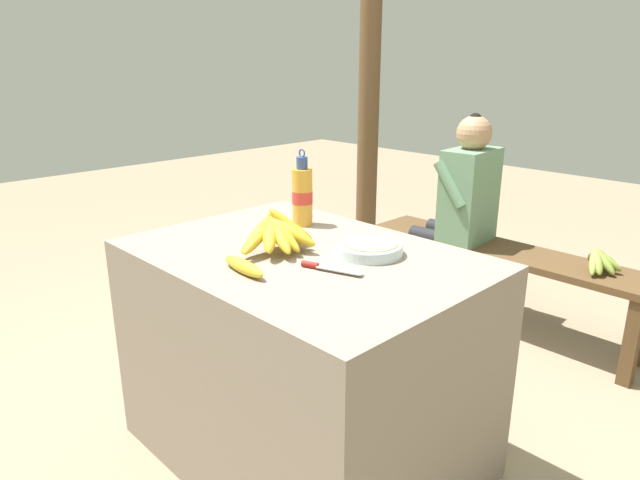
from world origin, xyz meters
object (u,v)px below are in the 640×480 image
object	(u,v)px
knife	(323,267)
seated_vendor	(461,202)
banana_bunch_ripe	(278,232)
water_bottle	(302,195)
serving_bowl	(370,248)
wooden_bench	(506,263)
loose_banana_front	(244,267)
support_post_near	(370,66)
banana_bunch_green	(601,260)

from	to	relation	value
knife	seated_vendor	distance (m)	1.59
banana_bunch_ripe	water_bottle	size ratio (longest dim) A/B	1.06
serving_bowl	water_bottle	world-z (taller)	water_bottle
wooden_bench	seated_vendor	world-z (taller)	seated_vendor
water_bottle	loose_banana_front	bearing A→B (deg)	-61.73
banana_bunch_ripe	support_post_near	xyz separation A→B (m)	(-1.27, 1.92, 0.49)
banana_bunch_ripe	serving_bowl	xyz separation A→B (m)	(0.24, 0.20, -0.05)
knife	banana_bunch_green	distance (m)	1.60
seated_vendor	banana_bunch_green	bearing A→B (deg)	178.10
support_post_near	loose_banana_front	bearing A→B (deg)	-57.49
banana_bunch_ripe	wooden_bench	world-z (taller)	banana_bunch_ripe
wooden_bench	loose_banana_front	bearing A→B (deg)	-89.21
seated_vendor	support_post_near	world-z (taller)	support_post_near
loose_banana_front	knife	bearing A→B (deg)	51.94
water_bottle	banana_bunch_ripe	bearing A→B (deg)	-56.89
banana_bunch_ripe	banana_bunch_green	world-z (taller)	banana_bunch_ripe
banana_bunch_ripe	seated_vendor	bearing A→B (deg)	98.69
banana_bunch_green	support_post_near	bearing A→B (deg)	167.80
banana_bunch_green	support_post_near	size ratio (longest dim) A/B	0.10
water_bottle	support_post_near	xyz separation A→B (m)	(-1.09, 1.64, 0.45)
serving_bowl	banana_bunch_green	xyz separation A→B (m)	(0.29, 1.33, -0.31)
banana_bunch_ripe	water_bottle	distance (m)	0.33
banana_bunch_ripe	support_post_near	size ratio (longest dim) A/B	0.12
water_bottle	knife	distance (m)	0.51
water_bottle	knife	size ratio (longest dim) A/B	1.48
water_bottle	banana_bunch_green	world-z (taller)	water_bottle
water_bottle	banana_bunch_green	size ratio (longest dim) A/B	1.10
serving_bowl	banana_bunch_green	size ratio (longest dim) A/B	0.81
serving_bowl	banana_bunch_green	bearing A→B (deg)	77.87
serving_bowl	loose_banana_front	xyz separation A→B (m)	(-0.16, -0.40, -0.00)
knife	support_post_near	size ratio (longest dim) A/B	0.07
banana_bunch_ripe	support_post_near	world-z (taller)	support_post_near
support_post_near	serving_bowl	bearing A→B (deg)	-48.71
water_bottle	loose_banana_front	world-z (taller)	water_bottle
water_bottle	seated_vendor	distance (m)	1.25
seated_vendor	support_post_near	distance (m)	1.33
water_bottle	wooden_bench	world-z (taller)	water_bottle
loose_banana_front	seated_vendor	size ratio (longest dim) A/B	0.18
serving_bowl	loose_banana_front	size ratio (longest dim) A/B	1.07
banana_bunch_ripe	support_post_near	distance (m)	2.36
water_bottle	support_post_near	world-z (taller)	support_post_near
banana_bunch_green	loose_banana_front	bearing A→B (deg)	-104.36
serving_bowl	seated_vendor	bearing A→B (deg)	109.72
banana_bunch_green	knife	bearing A→B (deg)	-100.82
water_bottle	support_post_near	bearing A→B (deg)	123.69
serving_bowl	water_bottle	distance (m)	0.44
banana_bunch_green	wooden_bench	bearing A→B (deg)	179.61
loose_banana_front	seated_vendor	bearing A→B (deg)	100.25
banana_bunch_green	support_post_near	distance (m)	2.03
support_post_near	water_bottle	bearing A→B (deg)	-56.31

